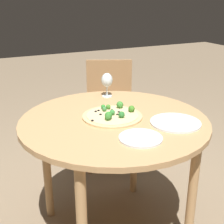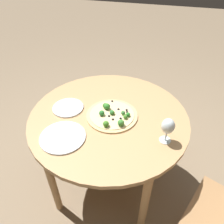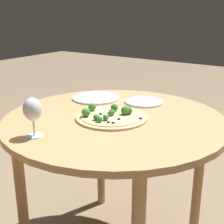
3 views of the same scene
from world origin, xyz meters
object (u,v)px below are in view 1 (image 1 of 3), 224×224
(pizza, at_px, (113,115))
(plate_near, at_px, (175,123))
(plate_far, at_px, (141,138))
(chair, at_px, (110,109))
(wine_glass, at_px, (107,81))

(pizza, bearing_deg, plate_near, -131.22)
(pizza, distance_m, plate_far, 0.30)
(pizza, bearing_deg, chair, -24.16)
(plate_far, bearing_deg, chair, -17.95)
(wine_glass, xyz_separation_m, plate_near, (-0.56, -0.13, -0.10))
(pizza, height_order, plate_near, pizza)
(chair, xyz_separation_m, plate_far, (-1.10, 0.36, 0.28))
(plate_far, bearing_deg, plate_near, -72.26)
(wine_glass, bearing_deg, plate_far, 169.19)
(chair, xyz_separation_m, wine_glass, (-0.46, 0.23, 0.38))
(wine_glass, height_order, plate_far, wine_glass)
(pizza, bearing_deg, wine_glass, -20.07)
(chair, distance_m, pizza, 0.92)
(plate_near, distance_m, plate_far, 0.26)
(chair, xyz_separation_m, plate_near, (-1.02, 0.11, 0.28))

